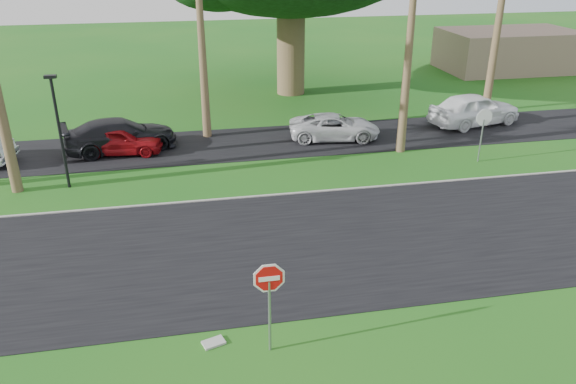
# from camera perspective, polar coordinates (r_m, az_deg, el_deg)

# --- Properties ---
(ground) EXTENTS (120.00, 120.00, 0.00)m
(ground) POSITION_cam_1_polar(r_m,az_deg,el_deg) (16.86, -5.20, -9.41)
(ground) COLOR #165816
(ground) RESTS_ON ground
(road) EXTENTS (120.00, 8.00, 0.02)m
(road) POSITION_cam_1_polar(r_m,az_deg,el_deg) (18.55, -5.88, -6.01)
(road) COLOR black
(road) RESTS_ON ground
(parking_strip) EXTENTS (120.00, 5.00, 0.02)m
(parking_strip) POSITION_cam_1_polar(r_m,az_deg,el_deg) (28.11, -7.99, 4.69)
(parking_strip) COLOR black
(parking_strip) RESTS_ON ground
(curb) EXTENTS (120.00, 0.12, 0.06)m
(curb) POSITION_cam_1_polar(r_m,az_deg,el_deg) (22.13, -6.91, -0.75)
(curb) COLOR gray
(curb) RESTS_ON ground
(stop_sign_near) EXTENTS (1.05, 0.07, 2.62)m
(stop_sign_near) POSITION_cam_1_polar(r_m,az_deg,el_deg) (13.45, -1.92, -9.90)
(stop_sign_near) COLOR gray
(stop_sign_near) RESTS_ON ground
(stop_sign_far) EXTENTS (1.05, 0.07, 2.62)m
(stop_sign_far) POSITION_cam_1_polar(r_m,az_deg,el_deg) (26.74, 19.22, 6.51)
(stop_sign_far) COLOR gray
(stop_sign_far) RESTS_ON ground
(streetlight_right) EXTENTS (0.45, 0.25, 4.64)m
(streetlight_right) POSITION_cam_1_polar(r_m,az_deg,el_deg) (23.95, -22.26, 6.28)
(streetlight_right) COLOR black
(streetlight_right) RESTS_ON ground
(building_far) EXTENTS (10.00, 6.00, 3.00)m
(building_far) POSITION_cam_1_polar(r_m,az_deg,el_deg) (47.91, 21.49, 13.26)
(building_far) COLOR gray
(building_far) RESTS_ON ground
(car_red) EXTENTS (4.10, 1.98, 1.35)m
(car_red) POSITION_cam_1_polar(r_m,az_deg,el_deg) (27.70, -16.75, 5.04)
(car_red) COLOR maroon
(car_red) RESTS_ON ground
(car_dark) EXTENTS (5.66, 3.33, 1.54)m
(car_dark) POSITION_cam_1_polar(r_m,az_deg,el_deg) (28.15, -16.67, 5.55)
(car_dark) COLOR black
(car_dark) RESTS_ON ground
(car_minivan) EXTENTS (4.82, 2.72, 1.27)m
(car_minivan) POSITION_cam_1_polar(r_m,az_deg,el_deg) (28.73, 4.75, 6.59)
(car_minivan) COLOR silver
(car_minivan) RESTS_ON ground
(car_pickup) EXTENTS (5.50, 3.22, 1.76)m
(car_pickup) POSITION_cam_1_polar(r_m,az_deg,el_deg) (32.49, 18.41, 7.98)
(car_pickup) COLOR white
(car_pickup) RESTS_ON ground
(utility_slab) EXTENTS (0.63, 0.50, 0.06)m
(utility_slab) POSITION_cam_1_polar(r_m,az_deg,el_deg) (14.79, -7.56, -14.92)
(utility_slab) COLOR #9FA098
(utility_slab) RESTS_ON ground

